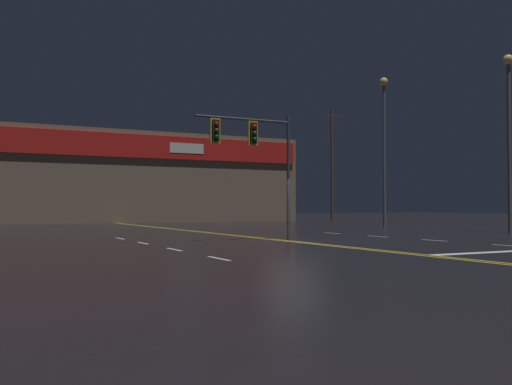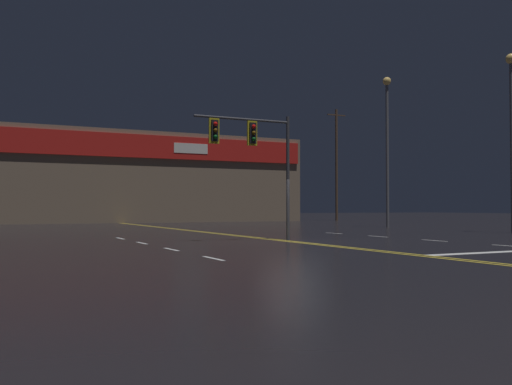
{
  "view_description": "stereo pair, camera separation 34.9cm",
  "coord_description": "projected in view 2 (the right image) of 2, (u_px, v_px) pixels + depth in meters",
  "views": [
    {
      "loc": [
        -11.4,
        -19.16,
        1.33
      ],
      "look_at": [
        0.0,
        3.31,
        2.0
      ],
      "focal_mm": 40.0,
      "sensor_mm": 36.0,
      "label": 1
    },
    {
      "loc": [
        -11.08,
        -19.31,
        1.33
      ],
      "look_at": [
        0.0,
        3.31,
        2.0
      ],
      "focal_mm": 40.0,
      "sensor_mm": 36.0,
      "label": 2
    }
  ],
  "objects": [
    {
      "name": "traffic_signal_median",
      "position": [
        250.0,
        144.0,
        22.85
      ],
      "size": [
        4.19,
        0.36,
        5.11
      ],
      "color": "#38383D",
      "rests_on": "ground"
    },
    {
      "name": "streetlight_far_right",
      "position": [
        512.0,
        118.0,
        30.12
      ],
      "size": [
        0.56,
        0.56,
        9.51
      ],
      "color": "#59595E",
      "rests_on": "ground"
    },
    {
      "name": "building_backdrop",
      "position": [
        109.0,
        178.0,
        53.26
      ],
      "size": [
        35.46,
        10.23,
        8.09
      ],
      "color": "#7A6651",
      "rests_on": "ground"
    },
    {
      "name": "road_markings",
      "position": [
        341.0,
        243.0,
        21.33
      ],
      "size": [
        16.37,
        60.0,
        0.01
      ],
      "color": "gold",
      "rests_on": "ground"
    },
    {
      "name": "ground_plane",
      "position": [
        293.0,
        242.0,
        22.18
      ],
      "size": [
        200.0,
        200.0,
        0.0
      ],
      "primitive_type": "plane",
      "color": "black"
    },
    {
      "name": "streetlight_near_right",
      "position": [
        387.0,
        132.0,
        38.55
      ],
      "size": [
        0.56,
        0.56,
        10.19
      ],
      "color": "#59595E",
      "rests_on": "ground"
    },
    {
      "name": "utility_pole_row",
      "position": [
        147.0,
        160.0,
        50.38
      ],
      "size": [
        46.6,
        0.26,
        11.58
      ],
      "color": "#4C3828",
      "rests_on": "ground"
    }
  ]
}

